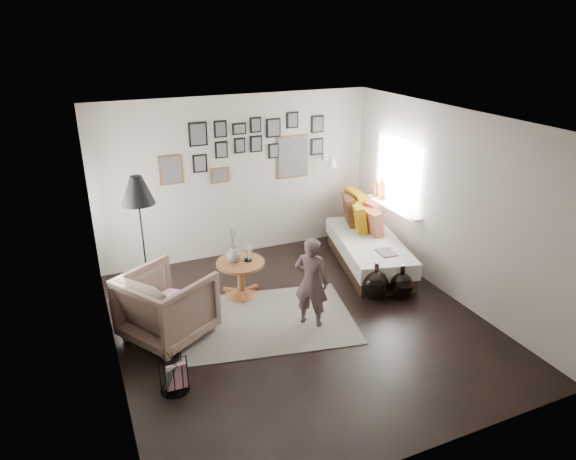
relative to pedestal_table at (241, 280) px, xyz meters
name	(u,v)px	position (x,y,z in m)	size (l,w,h in m)	color
ground	(300,322)	(0.46, -0.97, -0.25)	(4.80, 4.80, 0.00)	black
wall_back	(238,178)	(0.46, 1.43, 1.05)	(4.50, 4.50, 0.00)	#A69C91
wall_front	(426,333)	(0.46, -3.37, 1.05)	(4.50, 4.50, 0.00)	#A69C91
wall_left	(104,262)	(-1.79, -0.97, 1.05)	(4.80, 4.80, 0.00)	#A69C91
wall_right	(450,205)	(2.71, -0.97, 1.05)	(4.80, 4.80, 0.00)	#A69C91
ceiling	(302,121)	(0.46, -0.97, 2.35)	(4.80, 4.80, 0.00)	white
door_left	(99,242)	(-1.77, 0.23, 0.80)	(0.00, 2.14, 2.14)	white
window_right	(388,201)	(2.64, 0.37, 0.69)	(0.15, 1.32, 1.30)	white
gallery_wall	(254,149)	(0.75, 1.41, 1.50)	(2.74, 0.03, 1.08)	brown
wall_sconce	(332,162)	(2.01, 1.16, 1.22)	(0.18, 0.36, 0.16)	white
rug	(266,320)	(0.07, -0.76, -0.24)	(2.24, 1.57, 0.01)	beige
pedestal_table	(241,280)	(0.00, 0.00, 0.00)	(0.68, 0.68, 0.53)	brown
vase	(234,252)	(-0.08, 0.02, 0.43)	(0.19, 0.19, 0.48)	black
candles	(248,252)	(0.11, 0.00, 0.41)	(0.12, 0.12, 0.25)	black
daybed	(365,245)	(2.16, 0.20, 0.07)	(1.35, 2.20, 1.01)	black
magazine_on_daybed	(386,252)	(2.10, -0.45, 0.23)	(0.23, 0.31, 0.02)	black
armchair	(167,305)	(-1.14, -0.60, 0.19)	(0.92, 0.95, 0.86)	brown
armchair_cushion	(168,300)	(-1.11, -0.55, 0.23)	(0.39, 0.39, 0.10)	silver
floor_lamp	(138,195)	(-1.23, 0.27, 1.34)	(0.43, 0.43, 1.83)	black
magazine_basket	(174,375)	(-1.29, -1.63, -0.06)	(0.34, 0.34, 0.37)	black
demijohn_large	(375,285)	(1.68, -0.84, -0.03)	(0.37, 0.37, 0.56)	black
demijohn_small	(401,286)	(2.03, -0.96, -0.05)	(0.33, 0.33, 0.51)	black
child	(311,282)	(0.58, -1.05, 0.36)	(0.44, 0.29, 1.21)	#544342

